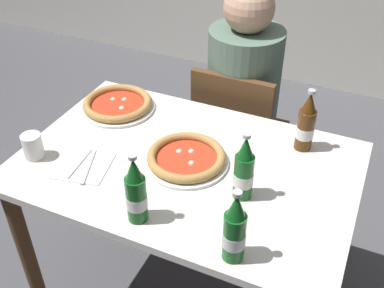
% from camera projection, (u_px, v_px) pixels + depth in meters
% --- Properties ---
extents(dining_table_main, '(1.20, 0.80, 0.75)m').
position_uv_depth(dining_table_main, '(187.00, 186.00, 1.73)').
color(dining_table_main, silver).
rests_on(dining_table_main, ground_plane).
extents(chair_behind_table, '(0.40, 0.40, 0.85)m').
position_uv_depth(chair_behind_table, '(237.00, 134.00, 2.27)').
color(chair_behind_table, brown).
rests_on(chair_behind_table, ground_plane).
extents(diner_seated, '(0.34, 0.34, 1.21)m').
position_uv_depth(diner_seated, '(241.00, 111.00, 2.25)').
color(diner_seated, '#2D3342').
rests_on(diner_seated, ground_plane).
extents(pizza_margherita_near, '(0.31, 0.31, 0.04)m').
position_uv_depth(pizza_margherita_near, '(118.00, 104.00, 1.94)').
color(pizza_margherita_near, white).
rests_on(pizza_margherita_near, dining_table_main).
extents(pizza_marinara_far, '(0.31, 0.31, 0.04)m').
position_uv_depth(pizza_marinara_far, '(186.00, 158.00, 1.65)').
color(pizza_marinara_far, white).
rests_on(pizza_marinara_far, dining_table_main).
extents(beer_bottle_left, '(0.07, 0.07, 0.25)m').
position_uv_depth(beer_bottle_left, '(244.00, 171.00, 1.46)').
color(beer_bottle_left, '#14591E').
rests_on(beer_bottle_left, dining_table_main).
extents(beer_bottle_center, '(0.07, 0.07, 0.25)m').
position_uv_depth(beer_bottle_center, '(306.00, 124.00, 1.67)').
color(beer_bottle_center, '#512D0F').
rests_on(beer_bottle_center, dining_table_main).
extents(beer_bottle_right, '(0.07, 0.07, 0.25)m').
position_uv_depth(beer_bottle_right, '(136.00, 193.00, 1.38)').
color(beer_bottle_right, '#14591E').
rests_on(beer_bottle_right, dining_table_main).
extents(beer_bottle_extra, '(0.07, 0.07, 0.25)m').
position_uv_depth(beer_bottle_extra, '(235.00, 231.00, 1.26)').
color(beer_bottle_extra, '#14591E').
rests_on(beer_bottle_extra, dining_table_main).
extents(napkin_with_cutlery, '(0.21, 0.21, 0.01)m').
position_uv_depth(napkin_with_cutlery, '(84.00, 166.00, 1.64)').
color(napkin_with_cutlery, white).
rests_on(napkin_with_cutlery, dining_table_main).
extents(paper_cup, '(0.07, 0.07, 0.09)m').
position_uv_depth(paper_cup, '(33.00, 146.00, 1.66)').
color(paper_cup, white).
rests_on(paper_cup, dining_table_main).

